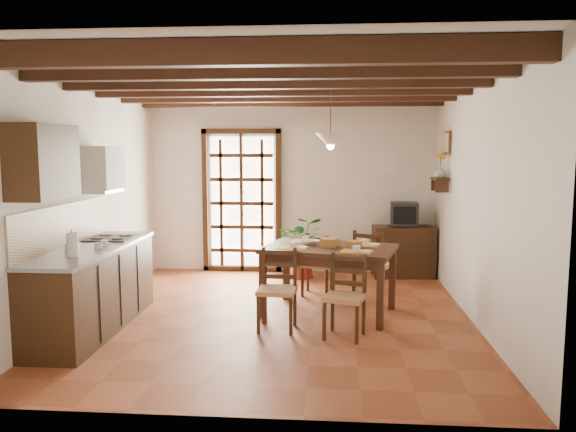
# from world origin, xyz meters

# --- Properties ---
(ground_plane) EXTENTS (5.00, 5.00, 0.00)m
(ground_plane) POSITION_xyz_m (0.00, 0.00, 0.00)
(ground_plane) COLOR brown
(room_shell) EXTENTS (4.52, 5.02, 2.81)m
(room_shell) POSITION_xyz_m (0.00, 0.00, 1.82)
(room_shell) COLOR silver
(room_shell) RESTS_ON ground_plane
(ceiling_beams) EXTENTS (4.50, 4.34, 0.20)m
(ceiling_beams) POSITION_xyz_m (0.00, 0.00, 2.69)
(ceiling_beams) COLOR black
(ceiling_beams) RESTS_ON room_shell
(french_door) EXTENTS (1.26, 0.11, 2.32)m
(french_door) POSITION_xyz_m (-0.80, 2.45, 1.18)
(french_door) COLOR white
(french_door) RESTS_ON ground_plane
(kitchen_counter) EXTENTS (0.64, 2.25, 1.38)m
(kitchen_counter) POSITION_xyz_m (-1.96, -0.60, 0.47)
(kitchen_counter) COLOR black
(kitchen_counter) RESTS_ON ground_plane
(upper_cabinet) EXTENTS (0.35, 0.80, 0.70)m
(upper_cabinet) POSITION_xyz_m (-2.08, -1.30, 1.85)
(upper_cabinet) COLOR black
(upper_cabinet) RESTS_ON room_shell
(range_hood) EXTENTS (0.38, 0.60, 0.54)m
(range_hood) POSITION_xyz_m (-2.05, -0.05, 1.73)
(range_hood) COLOR white
(range_hood) RESTS_ON room_shell
(counter_items) EXTENTS (0.50, 1.43, 0.25)m
(counter_items) POSITION_xyz_m (-1.95, -0.51, 0.96)
(counter_items) COLOR black
(counter_items) RESTS_ON kitchen_counter
(dining_table) EXTENTS (1.70, 1.32, 0.82)m
(dining_table) POSITION_xyz_m (0.61, 0.20, 0.71)
(dining_table) COLOR #3B2013
(dining_table) RESTS_ON ground_plane
(chair_near_left) EXTENTS (0.43, 0.42, 0.89)m
(chair_near_left) POSITION_xyz_m (0.05, -0.45, 0.28)
(chair_near_left) COLOR #B17E4B
(chair_near_left) RESTS_ON ground_plane
(chair_near_right) EXTENTS (0.49, 0.47, 0.87)m
(chair_near_right) POSITION_xyz_m (0.78, -0.64, 0.27)
(chair_near_right) COLOR #B17E4B
(chair_near_right) RESTS_ON ground_plane
(chair_far_left) EXTENTS (0.45, 0.44, 0.84)m
(chair_far_left) POSITION_xyz_m (0.44, 1.04, 0.26)
(chair_far_left) COLOR #B17E4B
(chair_far_left) RESTS_ON ground_plane
(chair_far_right) EXTENTS (0.57, 0.56, 0.92)m
(chair_far_right) POSITION_xyz_m (1.17, 0.85, 0.29)
(chair_far_right) COLOR #B17E4B
(chair_far_right) RESTS_ON ground_plane
(table_setting) EXTENTS (1.10, 0.73, 0.10)m
(table_setting) POSITION_xyz_m (0.61, 0.20, 0.91)
(table_setting) COLOR orange
(table_setting) RESTS_ON dining_table
(table_bowl) EXTENTS (0.25, 0.25, 0.05)m
(table_bowl) POSITION_xyz_m (0.36, 0.32, 0.84)
(table_bowl) COLOR white
(table_bowl) RESTS_ON dining_table
(sideboard) EXTENTS (0.95, 0.48, 0.79)m
(sideboard) POSITION_xyz_m (1.74, 2.23, 0.39)
(sideboard) COLOR black
(sideboard) RESTS_ON ground_plane
(crt_tv) EXTENTS (0.44, 0.41, 0.35)m
(crt_tv) POSITION_xyz_m (1.74, 2.22, 0.98)
(crt_tv) COLOR black
(crt_tv) RESTS_ON sideboard
(fuse_box) EXTENTS (0.25, 0.03, 0.32)m
(fuse_box) POSITION_xyz_m (1.50, 2.48, 1.75)
(fuse_box) COLOR white
(fuse_box) RESTS_ON room_shell
(plant_pot) EXTENTS (0.39, 0.39, 0.24)m
(plant_pot) POSITION_xyz_m (0.17, 2.06, 0.11)
(plant_pot) COLOR maroon
(plant_pot) RESTS_ON ground_plane
(potted_plant) EXTENTS (1.93, 1.70, 2.00)m
(potted_plant) POSITION_xyz_m (0.17, 2.06, 0.57)
(potted_plant) COLOR #144C19
(potted_plant) RESTS_ON ground_plane
(wall_shelf) EXTENTS (0.20, 0.42, 0.20)m
(wall_shelf) POSITION_xyz_m (2.14, 1.60, 1.51)
(wall_shelf) COLOR black
(wall_shelf) RESTS_ON room_shell
(shelf_vase) EXTENTS (0.15, 0.15, 0.15)m
(shelf_vase) POSITION_xyz_m (2.14, 1.60, 1.65)
(shelf_vase) COLOR #B2BFB2
(shelf_vase) RESTS_ON wall_shelf
(shelf_flowers) EXTENTS (0.14, 0.14, 0.36)m
(shelf_flowers) POSITION_xyz_m (2.14, 1.60, 1.86)
(shelf_flowers) COLOR orange
(shelf_flowers) RESTS_ON shelf_vase
(framed_picture) EXTENTS (0.03, 0.32, 0.32)m
(framed_picture) POSITION_xyz_m (2.22, 1.60, 2.05)
(framed_picture) COLOR brown
(framed_picture) RESTS_ON room_shell
(pendant_lamp) EXTENTS (0.36, 0.36, 0.84)m
(pendant_lamp) POSITION_xyz_m (0.61, 0.30, 2.08)
(pendant_lamp) COLOR black
(pendant_lamp) RESTS_ON room_shell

